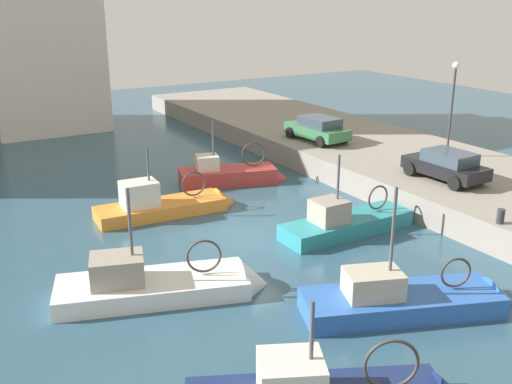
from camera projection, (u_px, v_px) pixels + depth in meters
The scene contains 11 objects.
water_surface at pixel (246, 238), 23.43m from camera, with size 80.00×80.00×0.00m, color #2D5166.
quay_wall at pixel (450, 180), 28.80m from camera, with size 9.00×56.00×1.20m, color gray.
fishing_boat_orange at pixel (168, 210), 26.05m from camera, with size 6.50×2.26×3.90m.
fishing_boat_teal at pixel (353, 228), 24.14m from camera, with size 6.55×1.91×4.09m.
fishing_boat_red at pixel (233, 181), 30.29m from camera, with size 5.86×3.14×4.04m.
fishing_boat_blue at pixel (412, 308), 18.00m from camera, with size 6.99×4.13×4.90m.
fishing_boat_white at pixel (166, 291), 18.99m from camera, with size 7.09×3.98×4.63m.
parked_car_black at pixel (446, 165), 26.56m from camera, with size 2.01×3.85×1.35m.
parked_car_green at pixel (318, 129), 33.68m from camera, with size 2.18×4.11×1.39m.
mooring_bollard_mid at pixel (501, 216), 21.63m from camera, with size 0.28×0.28×0.55m, color #2D2D33.
quay_streetlamp at pixel (453, 94), 29.66m from camera, with size 0.36×0.36×4.83m.
Camera 1 is at (-10.69, -18.80, 9.21)m, focal length 41.48 mm.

